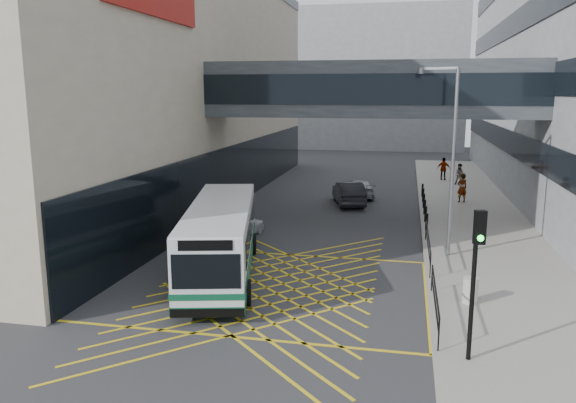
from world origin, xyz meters
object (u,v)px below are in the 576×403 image
Objects in this scene: car_white at (237,225)px; car_dark at (349,193)px; traffic_light at (476,264)px; car_silver at (359,188)px; pedestrian_b at (460,174)px; bus at (221,237)px; street_lamp at (449,150)px; pedestrian_a at (462,188)px; litter_bin at (470,290)px; pedestrian_c at (444,169)px.

car_white is 0.81× the size of car_dark.
car_white is 15.92m from traffic_light.
pedestrian_b reaches higher than car_silver.
street_lamp is at bearing 11.66° from bus.
traffic_light is at bearing -90.56° from pedestrian_b.
car_dark is 1.16× the size of car_silver.
traffic_light is 23.52m from pedestrian_a.
car_dark is at bearing 63.50° from bus.
litter_bin is 0.54× the size of pedestrian_b.
pedestrian_b is at bearing -146.27° from car_dark.
litter_bin is at bearing 72.64° from traffic_light.
car_white is 11.14m from street_lamp.
litter_bin is at bearing 94.25° from car_dark.
car_white is 16.63m from pedestrian_a.
car_dark is 13.13m from pedestrian_c.
car_silver is (0.44, 2.90, -0.11)m from car_dark.
traffic_light reaches higher than litter_bin.
traffic_light is 30.87m from pedestrian_b.
litter_bin is at bearing 98.04° from pedestrian_c.
bus is 9.79m from litter_bin.
car_dark is at bearing 66.76° from car_silver.
pedestrian_b is at bearing -109.52° from car_white.
pedestrian_a is (1.87, 12.93, -3.75)m from street_lamp.
pedestrian_a reaches higher than car_silver.
car_dark is (3.58, 15.64, -0.80)m from bus.
car_white is at bearing 145.22° from litter_bin.
pedestrian_a reaches higher than pedestrian_c.
car_white is at bearing 53.35° from car_silver.
car_silver is 2.29× the size of pedestrian_c.
car_white is 2.17× the size of pedestrian_c.
pedestrian_a is (6.92, -1.33, 0.45)m from car_silver.
street_lamp is 13.59m from pedestrian_a.
pedestrian_c is (11.45, 21.14, 0.45)m from car_white.
traffic_light is 4.65× the size of litter_bin.
pedestrian_a is 9.72m from pedestrian_c.
pedestrian_b is (1.84, 26.23, 0.38)m from litter_bin.
street_lamp is at bearing 94.80° from car_silver.
bus is 2.53× the size of car_silver.
pedestrian_a is 1.02× the size of pedestrian_c.
pedestrian_a is at bearing 154.41° from car_silver.
pedestrian_b is at bearing 51.43° from bus.
bus reaches higher than litter_bin.
car_silver is 15.70m from street_lamp.
street_lamp is 4.45× the size of pedestrian_c.
street_lamp reaches higher than pedestrian_b.
bus is at bearing 63.09° from car_silver.
pedestrian_a is at bearing 73.91° from traffic_light.
car_white is at bearing 49.57° from car_dark.
pedestrian_b is (11.43, 24.56, -0.58)m from bus.
pedestrian_b is (0.49, 7.35, -0.11)m from pedestrian_a.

